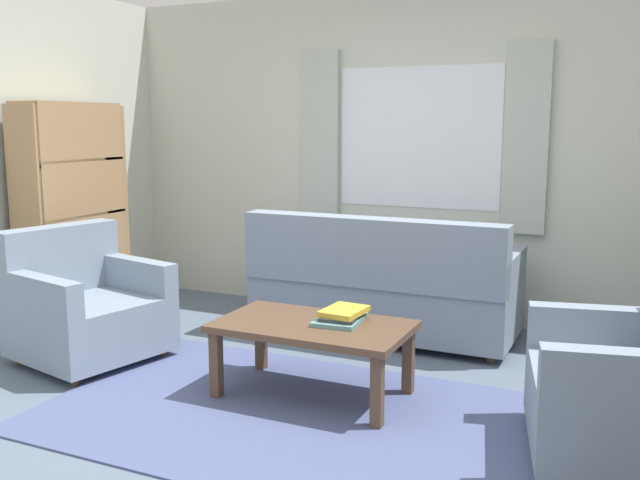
# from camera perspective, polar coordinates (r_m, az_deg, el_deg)

# --- Properties ---
(ground_plane) EXTENTS (6.24, 6.24, 0.00)m
(ground_plane) POSITION_cam_1_polar(r_m,az_deg,el_deg) (3.96, -2.22, -13.98)
(ground_plane) COLOR slate
(wall_back) EXTENTS (5.32, 0.12, 2.60)m
(wall_back) POSITION_cam_1_polar(r_m,az_deg,el_deg) (5.74, 8.07, 6.66)
(wall_back) COLOR beige
(wall_back) RESTS_ON ground_plane
(window_with_curtains) EXTENTS (1.98, 0.07, 1.40)m
(window_with_curtains) POSITION_cam_1_polar(r_m,az_deg,el_deg) (5.65, 7.86, 8.15)
(window_with_curtains) COLOR white
(area_rug) EXTENTS (2.70, 1.72, 0.01)m
(area_rug) POSITION_cam_1_polar(r_m,az_deg,el_deg) (3.95, -2.22, -13.90)
(area_rug) COLOR #4C5684
(area_rug) RESTS_ON ground_plane
(couch) EXTENTS (1.90, 0.82, 0.92)m
(couch) POSITION_cam_1_polar(r_m,az_deg,el_deg) (5.23, 5.01, -3.89)
(couch) COLOR gray
(couch) RESTS_ON ground_plane
(armchair_left) EXTENTS (0.99, 1.00, 0.88)m
(armchair_left) POSITION_cam_1_polar(r_m,az_deg,el_deg) (4.99, -18.42, -5.15)
(armchair_left) COLOR gray
(armchair_left) RESTS_ON ground_plane
(armchair_right) EXTENTS (0.98, 0.99, 0.88)m
(armchair_right) POSITION_cam_1_polar(r_m,az_deg,el_deg) (3.67, 24.01, -10.80)
(armchair_right) COLOR gray
(armchair_right) RESTS_ON ground_plane
(coffee_table) EXTENTS (1.10, 0.64, 0.44)m
(coffee_table) POSITION_cam_1_polar(r_m,az_deg,el_deg) (4.09, -0.57, -7.46)
(coffee_table) COLOR brown
(coffee_table) RESTS_ON ground_plane
(book_stack_on_table) EXTENTS (0.28, 0.35, 0.08)m
(book_stack_on_table) POSITION_cam_1_polar(r_m,az_deg,el_deg) (4.09, 1.75, -6.11)
(book_stack_on_table) COLOR #5B8E93
(book_stack_on_table) RESTS_ON coffee_table
(bookshelf) EXTENTS (0.30, 0.94, 1.72)m
(bookshelf) POSITION_cam_1_polar(r_m,az_deg,el_deg) (5.84, -18.74, 1.25)
(bookshelf) COLOR #A87F56
(bookshelf) RESTS_ON ground_plane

